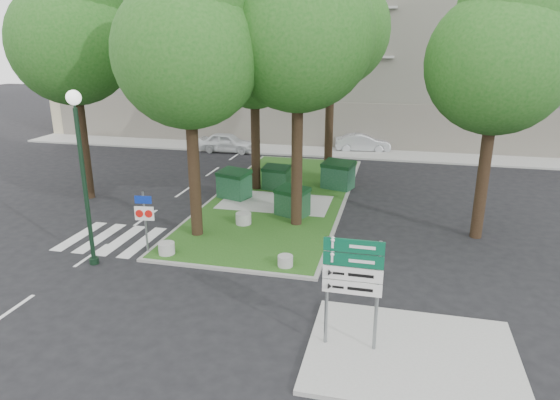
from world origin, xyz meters
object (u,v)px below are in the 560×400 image
(litter_bin, at_px, (344,176))
(car_white, at_px, (227,142))
(traffic_sign_pole, at_px, (145,214))
(dumpster_c, at_px, (292,202))
(tree_median_near_left, at_px, (190,39))
(car_silver, at_px, (363,143))
(tree_street_left, at_px, (73,31))
(dumpster_b, at_px, (276,178))
(tree_median_far, at_px, (334,18))
(dumpster_a, at_px, (234,184))
(tree_median_mid, at_px, (256,47))
(dumpster_d, at_px, (338,175))
(bollard_left, at_px, (167,248))
(bollard_right, at_px, (285,261))
(street_lamp, at_px, (81,159))
(bollard_mid, at_px, (244,218))
(directional_sign, at_px, (353,276))
(tree_median_near_right, at_px, (301,20))
(tree_street_right, at_px, (502,49))

(litter_bin, xyz_separation_m, car_white, (-8.62, 6.27, 0.14))
(traffic_sign_pole, bearing_deg, dumpster_c, 40.89)
(tree_median_near_left, xyz_separation_m, car_white, (-4.01, 14.70, -6.67))
(car_silver, bearing_deg, car_white, 96.36)
(tree_median_near_left, relative_size, tree_street_left, 0.96)
(dumpster_b, bearing_deg, tree_median_far, 58.92)
(tree_median_near_left, xyz_separation_m, car_silver, (4.91, 16.94, -6.71))
(car_white, bearing_deg, tree_median_far, -124.24)
(dumpster_a, bearing_deg, dumpster_c, -10.43)
(tree_median_near_left, height_order, tree_median_mid, tree_median_near_left)
(tree_median_mid, relative_size, dumpster_c, 6.21)
(dumpster_d, bearing_deg, car_white, 155.81)
(bollard_left, relative_size, bollard_right, 1.12)
(dumpster_c, xyz_separation_m, car_white, (-7.03, 11.76, -0.07))
(street_lamp, bearing_deg, tree_median_far, 63.58)
(street_lamp, bearing_deg, dumpster_b, 67.59)
(dumpster_a, height_order, street_lamp, street_lamp)
(dumpster_a, relative_size, car_silver, 0.47)
(bollard_mid, bearing_deg, dumpster_c, 41.62)
(tree_street_left, relative_size, bollard_mid, 17.29)
(dumpster_d, distance_m, litter_bin, 1.05)
(tree_median_mid, xyz_separation_m, tree_median_far, (3.20, 3.00, 1.34))
(tree_median_far, distance_m, bollard_right, 14.07)
(tree_median_far, bearing_deg, street_lamp, -116.42)
(traffic_sign_pole, relative_size, directional_sign, 0.81)
(car_white, bearing_deg, bollard_right, -155.07)
(tree_median_near_right, distance_m, tree_street_right, 7.09)
(traffic_sign_pole, bearing_deg, directional_sign, -36.57)
(tree_median_far, xyz_separation_m, dumpster_a, (-3.87, -4.77, -7.55))
(dumpster_b, height_order, bollard_mid, dumpster_b)
(tree_median_near_left, bearing_deg, tree_median_mid, 85.60)
(directional_sign, bearing_deg, tree_median_far, 100.00)
(tree_median_near_right, relative_size, dumpster_a, 6.67)
(dumpster_b, height_order, litter_bin, dumpster_b)
(traffic_sign_pole, xyz_separation_m, car_silver, (6.13, 18.87, -0.86))
(tree_median_near_left, relative_size, dumpster_a, 6.13)
(directional_sign, bearing_deg, car_silver, 93.86)
(bollard_mid, bearing_deg, tree_median_near_right, 14.92)
(tree_median_near_right, bearing_deg, bollard_mid, -165.08)
(dumpster_a, height_order, bollard_mid, dumpster_a)
(bollard_mid, bearing_deg, car_silver, 76.97)
(tree_median_far, bearing_deg, dumpster_d, -70.96)
(bollard_mid, height_order, car_silver, car_silver)
(tree_median_mid, bearing_deg, litter_bin, 25.12)
(tree_street_right, relative_size, litter_bin, 12.78)
(tree_median_near_right, distance_m, directional_sign, 10.47)
(bollard_mid, xyz_separation_m, car_white, (-5.33, 13.28, 0.30))
(tree_street_left, bearing_deg, street_lamp, -56.46)
(tree_median_near_left, xyz_separation_m, dumpster_b, (1.43, 6.58, -6.62))
(dumpster_b, distance_m, bollard_mid, 5.17)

